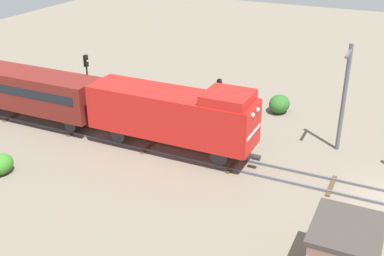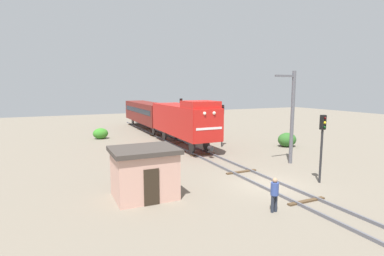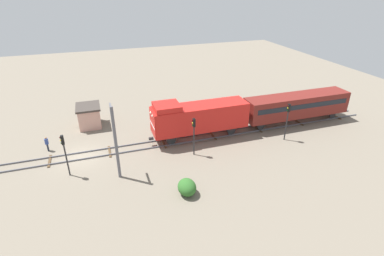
# 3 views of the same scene
# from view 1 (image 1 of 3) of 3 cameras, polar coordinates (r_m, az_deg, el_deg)

# --- Properties ---
(locomotive) EXTENTS (2.90, 11.60, 4.60)m
(locomotive) POSITION_cam_1_polar(r_m,az_deg,el_deg) (30.75, -2.16, 1.78)
(locomotive) COLOR red
(locomotive) RESTS_ON railway_track
(passenger_car_leading) EXTENTS (2.84, 14.00, 3.66)m
(passenger_car_leading) POSITION_cam_1_polar(r_m,az_deg,el_deg) (38.46, -20.17, 4.67)
(passenger_car_leading) COLOR maroon
(passenger_car_leading) RESTS_ON railway_track
(traffic_signal_mid) EXTENTS (0.32, 0.34, 4.22)m
(traffic_signal_mid) POSITION_cam_1_polar(r_m,az_deg,el_deg) (32.89, 3.21, 3.64)
(traffic_signal_mid) COLOR #262628
(traffic_signal_mid) RESTS_ON ground
(traffic_signal_far) EXTENTS (0.32, 0.34, 4.47)m
(traffic_signal_far) POSITION_cam_1_polar(r_m,az_deg,el_deg) (38.29, -12.33, 6.46)
(traffic_signal_far) COLOR #262628
(traffic_signal_far) RESTS_ON ground
(catenary_mast) EXTENTS (1.94, 0.28, 7.21)m
(catenary_mast) POSITION_cam_1_polar(r_m,az_deg,el_deg) (32.12, 17.59, 3.68)
(catenary_mast) COLOR #595960
(catenary_mast) RESTS_ON ground
(relay_hut) EXTENTS (3.50, 2.90, 2.74)m
(relay_hut) POSITION_cam_1_polar(r_m,az_deg,el_deg) (22.15, 17.52, -13.89)
(relay_hut) COLOR #D19E8C
(relay_hut) RESTS_ON ground
(bush_near) EXTENTS (1.71, 1.40, 1.25)m
(bush_near) POSITION_cam_1_polar(r_m,az_deg,el_deg) (31.34, -21.80, -4.02)
(bush_near) COLOR #368126
(bush_near) RESTS_ON ground
(bush_mid) EXTENTS (1.94, 1.59, 1.41)m
(bush_mid) POSITION_cam_1_polar(r_m,az_deg,el_deg) (38.27, 10.31, 2.82)
(bush_mid) COLOR #2E6226
(bush_mid) RESTS_ON ground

